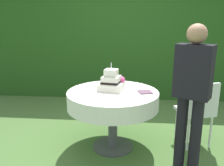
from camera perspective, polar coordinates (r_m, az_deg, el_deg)
name	(u,v)px	position (r m, az deg, el deg)	size (l,w,h in m)	color
ground_plane	(113,146)	(3.28, 0.18, -14.98)	(20.00, 20.00, 0.00)	#476B33
foliage_hedge	(122,38)	(5.16, 2.43, 10.76)	(6.11, 0.58, 2.53)	#234C19
cake_table	(113,100)	(3.01, 0.19, -4.11)	(1.15, 1.15, 0.77)	#4C4C51
wedding_cake	(112,82)	(3.02, -0.05, 0.18)	(0.35, 0.35, 0.35)	silver
serving_plate_near	(105,98)	(2.69, -1.60, -3.72)	(0.12, 0.12, 0.01)	white
serving_plate_far	(88,89)	(3.09, -5.86, -1.37)	(0.12, 0.12, 0.01)	white
serving_plate_left	(134,88)	(3.12, 5.38, -1.18)	(0.10, 0.10, 0.01)	white
serving_plate_right	(130,98)	(2.70, 4.27, -3.69)	(0.12, 0.12, 0.01)	white
napkin_stack	(145,92)	(2.96, 7.94, -2.14)	(0.16, 0.16, 0.01)	#6B4C60
garden_chair	(198,108)	(3.25, 19.95, -5.66)	(0.50, 0.50, 0.89)	white
standing_person	(192,90)	(2.60, 18.64, -1.60)	(0.41, 0.35, 1.60)	black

